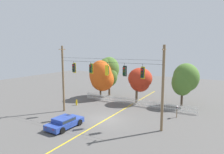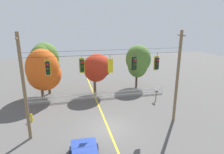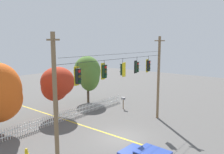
% 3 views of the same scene
% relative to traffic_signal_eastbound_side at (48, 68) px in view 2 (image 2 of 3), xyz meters
% --- Properties ---
extents(ground, '(80.00, 80.00, 0.00)m').
position_rel_traffic_signal_eastbound_side_xyz_m(ground, '(4.68, -0.01, -5.81)').
color(ground, '#565451').
extents(lane_centerline_stripe, '(0.16, 36.00, 0.01)m').
position_rel_traffic_signal_eastbound_side_xyz_m(lane_centerline_stripe, '(4.68, -0.01, -5.81)').
color(lane_centerline_stripe, gold).
rests_on(lane_centerline_stripe, ground).
extents(signal_support_span, '(13.32, 1.10, 8.56)m').
position_rel_traffic_signal_eastbound_side_xyz_m(signal_support_span, '(4.68, -0.01, -1.44)').
color(signal_support_span, brown).
rests_on(signal_support_span, ground).
extents(traffic_signal_eastbound_side, '(0.43, 0.38, 1.48)m').
position_rel_traffic_signal_eastbound_side_xyz_m(traffic_signal_eastbound_side, '(0.00, 0.00, 0.00)').
color(traffic_signal_eastbound_side, black).
extents(traffic_signal_northbound_secondary, '(0.43, 0.38, 1.42)m').
position_rel_traffic_signal_eastbound_side_xyz_m(traffic_signal_northbound_secondary, '(2.60, -0.00, 0.05)').
color(traffic_signal_northbound_secondary, black).
extents(traffic_signal_northbound_primary, '(0.43, 0.38, 1.47)m').
position_rel_traffic_signal_eastbound_side_xyz_m(traffic_signal_northbound_primary, '(4.88, -0.02, -0.03)').
color(traffic_signal_northbound_primary, black).
extents(traffic_signal_southbound_primary, '(0.43, 0.38, 1.43)m').
position_rel_traffic_signal_eastbound_side_xyz_m(traffic_signal_southbound_primary, '(7.01, -0.00, -0.01)').
color(traffic_signal_southbound_primary, black).
extents(traffic_signal_westbound_side, '(0.43, 0.38, 1.56)m').
position_rel_traffic_signal_eastbound_side_xyz_m(traffic_signal_westbound_side, '(9.06, 0.00, -0.07)').
color(traffic_signal_westbound_side, black).
extents(white_picket_fence, '(17.07, 0.06, 1.04)m').
position_rel_traffic_signal_eastbound_side_xyz_m(white_picket_fence, '(5.24, 7.02, -5.29)').
color(white_picket_fence, white).
rests_on(white_picket_fence, ground).
extents(autumn_maple_near_fence, '(4.03, 3.78, 6.31)m').
position_rel_traffic_signal_eastbound_side_xyz_m(autumn_maple_near_fence, '(-1.34, 8.32, -2.24)').
color(autumn_maple_near_fence, brown).
rests_on(autumn_maple_near_fence, ground).
extents(autumn_maple_mid, '(3.70, 3.76, 6.79)m').
position_rel_traffic_signal_eastbound_side_xyz_m(autumn_maple_mid, '(-1.27, 10.38, -1.49)').
color(autumn_maple_mid, brown).
rests_on(autumn_maple_mid, ground).
extents(autumn_oak_far_east, '(3.64, 3.59, 5.36)m').
position_rel_traffic_signal_eastbound_side_xyz_m(autumn_oak_far_east, '(5.20, 9.01, -2.28)').
color(autumn_oak_far_east, brown).
rests_on(autumn_oak_far_east, ground).
extents(autumn_maple_far_west, '(3.64, 3.73, 6.15)m').
position_rel_traffic_signal_eastbound_side_xyz_m(autumn_maple_far_west, '(11.42, 10.42, -1.93)').
color(autumn_maple_far_west, '#473828').
rests_on(autumn_maple_far_west, ground).
extents(fire_hydrant, '(0.38, 0.22, 0.80)m').
position_rel_traffic_signal_eastbound_side_xyz_m(fire_hydrant, '(-2.20, 2.94, -5.42)').
color(fire_hydrant, gold).
rests_on(fire_hydrant, ground).
extents(roadside_mailbox, '(0.25, 0.44, 1.43)m').
position_rel_traffic_signal_eastbound_side_xyz_m(roadside_mailbox, '(11.67, 4.78, -4.65)').
color(roadside_mailbox, brown).
rests_on(roadside_mailbox, ground).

